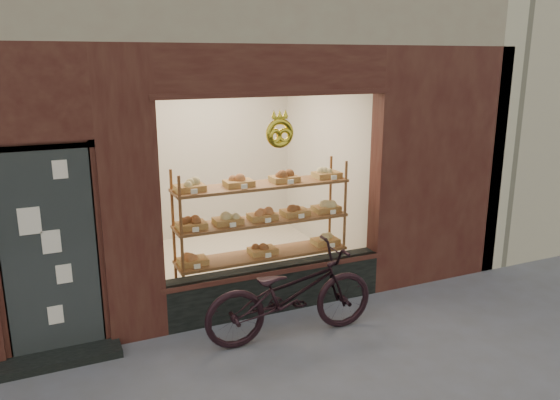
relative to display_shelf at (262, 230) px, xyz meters
name	(u,v)px	position (x,y,z in m)	size (l,w,h in m)	color
display_shelf	(262,230)	(0.00, 0.00, 0.00)	(2.20, 0.45, 1.70)	brown
bicycle	(291,293)	(-0.13, -1.11, -0.37)	(0.67, 1.92, 1.01)	black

